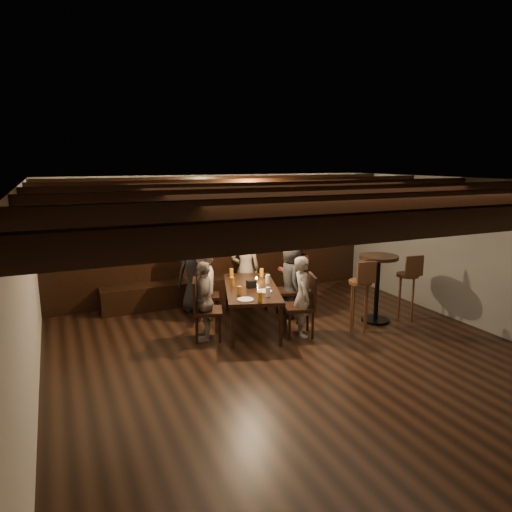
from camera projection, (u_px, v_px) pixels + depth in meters
name	position (u px, v px, depth m)	size (l,w,h in m)	color
room	(227.00, 256.00, 7.74)	(7.00, 7.00, 7.00)	black
dining_table	(251.00, 290.00, 7.34)	(1.33, 1.97, 0.68)	black
chair_left_near	(207.00, 304.00, 7.78)	(0.49, 0.49, 0.85)	black
chair_left_far	(207.00, 321.00, 6.90)	(0.54, 0.54, 0.93)	black
chair_right_near	(290.00, 300.00, 7.93)	(0.54, 0.54, 0.94)	black
chair_right_far	(300.00, 317.00, 7.05)	(0.55, 0.55, 0.96)	black
person_bench_left	(196.00, 275.00, 8.12)	(0.66, 0.43, 1.34)	black
person_bench_centre	(246.00, 269.00, 8.35)	(0.52, 0.34, 1.43)	gray
person_bench_right	(295.00, 272.00, 8.30)	(0.65, 0.51, 1.34)	maroon
person_left_near	(204.00, 282.00, 7.70)	(0.85, 0.49, 1.31)	#B0A395
person_left_far	(204.00, 301.00, 6.83)	(0.71, 0.30, 1.21)	gray
person_right_near	(292.00, 280.00, 7.85)	(0.64, 0.42, 1.31)	#262528
person_right_far	(303.00, 296.00, 6.98)	(0.46, 0.30, 1.25)	gray
pint_a	(231.00, 272.00, 7.97)	(0.07, 0.07, 0.14)	#BF7219
pint_b	(262.00, 272.00, 7.98)	(0.07, 0.07, 0.14)	#BF7219
pint_c	(232.00, 281.00, 7.38)	(0.07, 0.07, 0.14)	#BF7219
pint_d	(268.00, 279.00, 7.54)	(0.07, 0.07, 0.14)	silver
pint_e	(239.00, 291.00, 6.86)	(0.07, 0.07, 0.14)	#BF7219
pint_f	(268.00, 292.00, 6.80)	(0.07, 0.07, 0.14)	silver
pint_g	(260.00, 297.00, 6.55)	(0.07, 0.07, 0.14)	#BF7219
plate_near	(245.00, 299.00, 6.63)	(0.24, 0.24, 0.01)	white
plate_far	(264.00, 291.00, 7.06)	(0.24, 0.24, 0.01)	white
condiment_caddy	(251.00, 284.00, 7.27)	(0.15, 0.10, 0.12)	black
candle	(256.00, 280.00, 7.63)	(0.05, 0.05, 0.05)	beige
high_top_table	(378.00, 279.00, 7.57)	(0.64, 0.64, 1.14)	black
bar_stool_left	(360.00, 304.00, 7.25)	(0.36, 0.39, 1.15)	#351E10
bar_stool_right	(406.00, 296.00, 7.69)	(0.37, 0.39, 1.15)	#351E10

